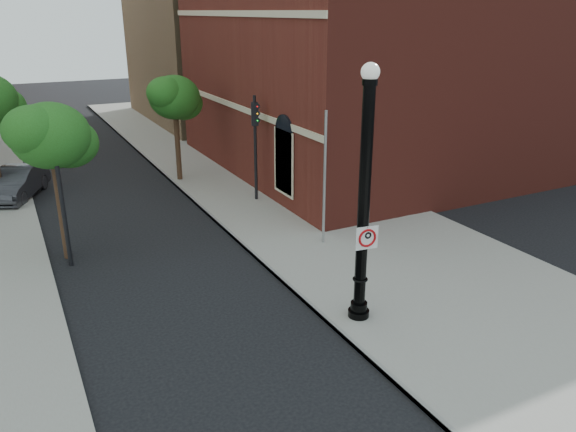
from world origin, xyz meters
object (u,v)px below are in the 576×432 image
lamppost (364,211)px  traffic_signal_right (255,131)px  parked_car (17,183)px  traffic_signal_left (57,169)px  no_parking_sign (367,238)px

lamppost → traffic_signal_right: (1.60, 10.07, -0.02)m
parked_car → traffic_signal_left: bearing=-59.0°
no_parking_sign → parked_car: 17.14m
parked_car → traffic_signal_right: (8.92, -5.16, 2.33)m
traffic_signal_left → lamppost: bearing=-44.2°
lamppost → no_parking_sign: 0.66m
lamppost → traffic_signal_left: (-6.25, 6.95, 0.15)m
lamppost → traffic_signal_right: bearing=81.0°
traffic_signal_left → traffic_signal_right: 8.45m
lamppost → traffic_signal_right: 10.19m
no_parking_sign → traffic_signal_right: bearing=88.9°
lamppost → no_parking_sign: (0.02, -0.17, -0.64)m
traffic_signal_left → no_parking_sign: bearing=-44.7°
traffic_signal_left → parked_car: bearing=101.3°
traffic_signal_right → no_parking_sign: bearing=-78.9°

